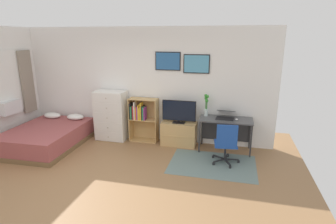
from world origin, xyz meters
TOP-DOWN VIEW (x-y plane):
  - ground_plane at (0.00, 0.00)m, footprint 7.20×7.20m
  - wall_back_with_posters at (0.01, 2.43)m, footprint 6.12×0.09m
  - area_rug at (1.78, 1.32)m, footprint 1.70×1.20m
  - bed at (-2.05, 1.38)m, footprint 1.54×2.03m
  - dresser at (-0.78, 2.15)m, footprint 0.75×0.46m
  - bookshelf at (-0.02, 2.22)m, footprint 0.68×0.30m
  - tv_stand at (0.92, 2.17)m, footprint 0.81×0.41m
  - television at (0.92, 2.15)m, footprint 0.78×0.16m
  - desk at (1.98, 2.17)m, footprint 1.14×0.55m
  - office_chair at (2.02, 1.39)m, footprint 0.57×0.58m
  - laptop at (1.96, 2.17)m, footprint 0.43×0.46m
  - computer_mouse at (2.20, 2.05)m, footprint 0.06×0.10m
  - bamboo_vase at (1.53, 2.23)m, footprint 0.10×0.10m

SIDE VIEW (x-z plane):
  - ground_plane at x=0.00m, z-range 0.00..0.00m
  - area_rug at x=1.78m, z-range 0.00..0.01m
  - bed at x=-2.05m, z-range -0.06..0.53m
  - tv_stand at x=0.92m, z-range 0.00..0.55m
  - office_chair at x=2.02m, z-range 0.03..0.89m
  - desk at x=1.98m, z-range 0.23..0.97m
  - dresser at x=-0.78m, z-range 0.00..1.21m
  - bookshelf at x=-0.02m, z-range 0.09..1.15m
  - computer_mouse at x=2.20m, z-range 0.74..0.77m
  - laptop at x=1.96m, z-range 0.72..0.89m
  - television at x=0.92m, z-range 0.54..1.08m
  - bamboo_vase at x=1.53m, z-range 0.75..1.25m
  - wall_back_with_posters at x=0.01m, z-range 0.01..2.71m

